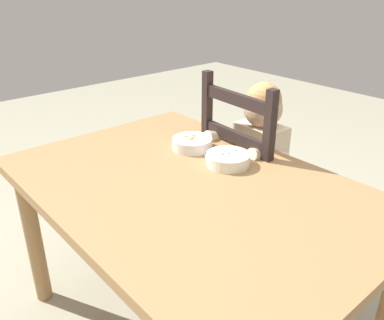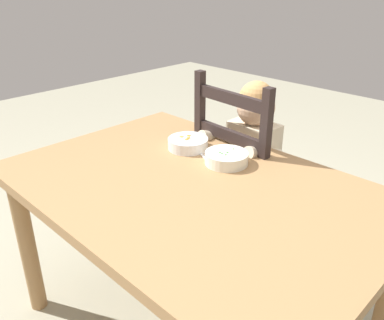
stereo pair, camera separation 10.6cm
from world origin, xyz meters
TOP-DOWN VIEW (x-y plane):
  - dining_table at (0.00, 0.00)m, footprint 1.36×0.92m
  - dining_chair at (-0.13, 0.51)m, footprint 0.45×0.45m
  - child_figure at (-0.13, 0.50)m, footprint 0.32×0.31m
  - bowl_of_peas at (-0.02, 0.21)m, footprint 0.17×0.17m
  - bowl_of_carrots at (-0.23, 0.21)m, footprint 0.17×0.17m
  - spoon at (-0.17, 0.21)m, footprint 0.13×0.08m

SIDE VIEW (x-z plane):
  - dining_chair at x=-0.13m, z-range -0.03..0.97m
  - dining_table at x=0.00m, z-range 0.26..0.98m
  - child_figure at x=-0.13m, z-range 0.15..1.12m
  - spoon at x=-0.17m, z-range 0.71..0.72m
  - bowl_of_carrots at x=-0.23m, z-range 0.71..0.76m
  - bowl_of_peas at x=-0.02m, z-range 0.71..0.76m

